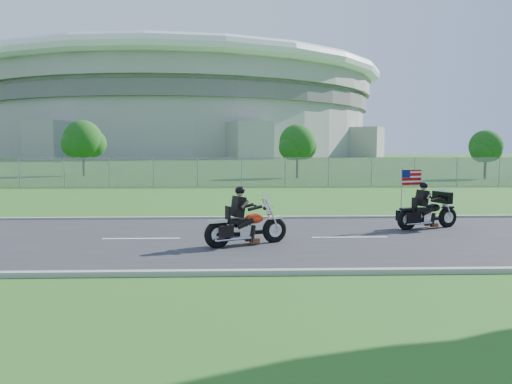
{
  "coord_description": "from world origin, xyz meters",
  "views": [
    {
      "loc": [
        0.78,
        -14.15,
        2.6
      ],
      "look_at": [
        1.28,
        0.0,
        1.37
      ],
      "focal_mm": 35.0,
      "sensor_mm": 36.0,
      "label": 1
    }
  ],
  "objects": [
    {
      "name": "tree_fence_mid",
      "position": [
        -13.95,
        34.04,
        3.3
      ],
      "size": [
        3.96,
        3.69,
        5.3
      ],
      "color": "#382316",
      "rests_on": "ground"
    },
    {
      "name": "tree_fence_near",
      "position": [
        6.04,
        30.04,
        2.97
      ],
      "size": [
        3.52,
        3.28,
        4.75
      ],
      "color": "#382316",
      "rests_on": "ground"
    },
    {
      "name": "motorcycle_lead",
      "position": [
        0.96,
        -1.02,
        0.51
      ],
      "size": [
        2.27,
        1.23,
        1.62
      ],
      "rotation": [
        0.0,
        0.0,
        0.42
      ],
      "color": "black",
      "rests_on": "ground"
    },
    {
      "name": "road",
      "position": [
        0.0,
        0.0,
        0.02
      ],
      "size": [
        120.0,
        8.0,
        0.04
      ],
      "primitive_type": "cube",
      "color": "#28282B",
      "rests_on": "ground"
    },
    {
      "name": "fence",
      "position": [
        -5.0,
        20.0,
        1.0
      ],
      "size": [
        60.0,
        0.03,
        2.0
      ],
      "primitive_type": "cube",
      "color": "gray",
      "rests_on": "ground"
    },
    {
      "name": "tree_fence_far",
      "position": [
        22.04,
        28.03,
        2.64
      ],
      "size": [
        3.08,
        2.87,
        4.2
      ],
      "color": "#382316",
      "rests_on": "ground"
    },
    {
      "name": "curb_south",
      "position": [
        0.0,
        -4.05,
        0.05
      ],
      "size": [
        120.0,
        0.18,
        0.12
      ],
      "primitive_type": "cube",
      "color": "#9E9B93",
      "rests_on": "ground"
    },
    {
      "name": "motorcycle_follow",
      "position": [
        6.86,
        1.54,
        0.53
      ],
      "size": [
        2.23,
        1.09,
        1.91
      ],
      "rotation": [
        0.0,
        0.0,
        0.32
      ],
      "color": "black",
      "rests_on": "ground"
    },
    {
      "name": "stadium",
      "position": [
        -20.0,
        170.0,
        15.58
      ],
      "size": [
        140.4,
        140.4,
        29.2
      ],
      "color": "#A3A099",
      "rests_on": "ground"
    },
    {
      "name": "curb_north",
      "position": [
        0.0,
        4.05,
        0.05
      ],
      "size": [
        120.0,
        0.18,
        0.12
      ],
      "primitive_type": "cube",
      "color": "#9E9B93",
      "rests_on": "ground"
    },
    {
      "name": "ground",
      "position": [
        0.0,
        0.0,
        0.0
      ],
      "size": [
        420.0,
        420.0,
        0.0
      ],
      "primitive_type": "plane",
      "color": "#285A1C",
      "rests_on": "ground"
    }
  ]
}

